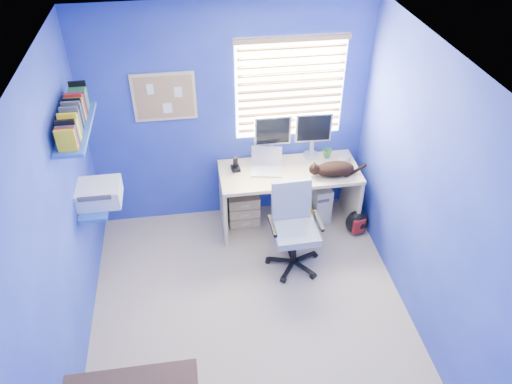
{
  "coord_description": "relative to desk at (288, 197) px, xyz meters",
  "views": [
    {
      "loc": [
        -0.41,
        -3.11,
        3.82
      ],
      "look_at": [
        0.15,
        0.65,
        0.95
      ],
      "focal_mm": 35.0,
      "sensor_mm": 36.0,
      "label": 1
    }
  ],
  "objects": [
    {
      "name": "floor",
      "position": [
        -0.61,
        -1.26,
        -0.37
      ],
      "size": [
        3.0,
        3.2,
        0.0
      ],
      "primitive_type": "cube",
      "color": "tan",
      "rests_on": "ground"
    },
    {
      "name": "wall_right",
      "position": [
        0.89,
        -1.26,
        0.88
      ],
      "size": [
        0.01,
        3.2,
        2.5
      ],
      "primitive_type": "cube",
      "color": "#1E2EA1",
      "rests_on": "ground"
    },
    {
      "name": "wall_shelves",
      "position": [
        -1.96,
        -0.51,
        1.06
      ],
      "size": [
        0.42,
        0.9,
        1.05
      ],
      "color": "#2955B4",
      "rests_on": "ground"
    },
    {
      "name": "wall_left",
      "position": [
        -2.11,
        -1.26,
        0.88
      ],
      "size": [
        0.01,
        3.2,
        2.5
      ],
      "primitive_type": "cube",
      "color": "#1E2EA1",
      "rests_on": "ground"
    },
    {
      "name": "backpack",
      "position": [
        0.74,
        -0.28,
        -0.22
      ],
      "size": [
        0.3,
        0.25,
        0.3
      ],
      "primitive_type": "ellipsoid",
      "rotation": [
        0.0,
        0.0,
        0.25
      ],
      "color": "black",
      "rests_on": "floor"
    },
    {
      "name": "corkboard",
      "position": [
        -1.26,
        0.33,
        1.18
      ],
      "size": [
        0.64,
        0.02,
        0.52
      ],
      "color": "#D3B676",
      "rests_on": "ground"
    },
    {
      "name": "monitor_right",
      "position": [
        0.3,
        0.26,
        0.64
      ],
      "size": [
        0.41,
        0.14,
        0.54
      ],
      "primitive_type": "cube",
      "rotation": [
        0.0,
        0.0,
        -0.05
      ],
      "color": "silver",
      "rests_on": "desk"
    },
    {
      "name": "drawer_boxes",
      "position": [
        -0.5,
        0.1,
        -0.17
      ],
      "size": [
        0.35,
        0.28,
        0.41
      ],
      "primitive_type": "cube",
      "color": "tan",
      "rests_on": "floor"
    },
    {
      "name": "window_blinds",
      "position": [
        0.04,
        0.31,
        1.18
      ],
      "size": [
        1.15,
        0.05,
        1.1
      ],
      "color": "white",
      "rests_on": "ground"
    },
    {
      "name": "monitor_left",
      "position": [
        -0.15,
        0.26,
        0.64
      ],
      "size": [
        0.4,
        0.12,
        0.54
      ],
      "primitive_type": "cube",
      "rotation": [
        0.0,
        0.0,
        0.0
      ],
      "color": "silver",
      "rests_on": "desk"
    },
    {
      "name": "desk",
      "position": [
        0.0,
        0.0,
        0.0
      ],
      "size": [
        1.52,
        0.65,
        0.74
      ],
      "primitive_type": "cube",
      "color": "#D3B676",
      "rests_on": "floor"
    },
    {
      "name": "office_chair",
      "position": [
        -0.07,
        -0.65,
        -0.02
      ],
      "size": [
        0.56,
        0.56,
        0.94
      ],
      "color": "black",
      "rests_on": "floor"
    },
    {
      "name": "cat",
      "position": [
        0.46,
        -0.15,
        0.45
      ],
      "size": [
        0.43,
        0.24,
        0.15
      ],
      "primitive_type": "ellipsoid",
      "rotation": [
        0.0,
        0.0,
        -0.05
      ],
      "color": "black",
      "rests_on": "desk"
    },
    {
      "name": "laptop",
      "position": [
        -0.25,
        0.02,
        0.48
      ],
      "size": [
        0.37,
        0.31,
        0.22
      ],
      "primitive_type": "cube",
      "rotation": [
        0.0,
        0.0,
        -0.18
      ],
      "color": "silver",
      "rests_on": "desk"
    },
    {
      "name": "cd_spindle",
      "position": [
        0.65,
        0.11,
        0.41
      ],
      "size": [
        0.13,
        0.13,
        0.07
      ],
      "primitive_type": "cylinder",
      "color": "silver",
      "rests_on": "desk"
    },
    {
      "name": "tower_pc",
      "position": [
        0.39,
        0.12,
        -0.14
      ],
      "size": [
        0.24,
        0.46,
        0.45
      ],
      "primitive_type": "cube",
      "rotation": [
        0.0,
        0.0,
        0.11
      ],
      "color": "beige",
      "rests_on": "floor"
    },
    {
      "name": "yellow_book",
      "position": [
        0.25,
        -0.08,
        -0.25
      ],
      "size": [
        0.03,
        0.17,
        0.24
      ],
      "primitive_type": "cube",
      "color": "yellow",
      "rests_on": "floor"
    },
    {
      "name": "ceiling",
      "position": [
        -0.61,
        -1.26,
        2.13
      ],
      "size": [
        3.0,
        3.2,
        0.0
      ],
      "primitive_type": "cube",
      "color": "white",
      "rests_on": "wall_back"
    },
    {
      "name": "phone",
      "position": [
        -0.58,
        0.1,
        0.45
      ],
      "size": [
        0.1,
        0.12,
        0.17
      ],
      "primitive_type": "cube",
      "rotation": [
        0.0,
        0.0,
        0.13
      ],
      "color": "black",
      "rests_on": "desk"
    },
    {
      "name": "wall_back",
      "position": [
        -0.61,
        0.34,
        0.88
      ],
      "size": [
        3.0,
        0.01,
        2.5
      ],
      "primitive_type": "cube",
      "color": "#1E2EA1",
      "rests_on": "ground"
    },
    {
      "name": "mug",
      "position": [
        0.47,
        0.2,
        0.42
      ],
      "size": [
        0.1,
        0.09,
        0.1
      ],
      "primitive_type": "imported",
      "color": "#2B773E",
      "rests_on": "desk"
    }
  ]
}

